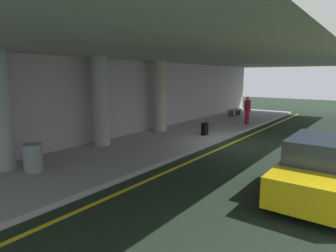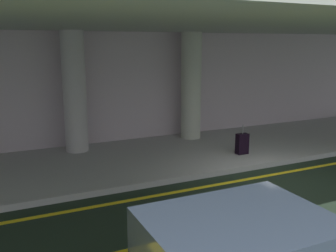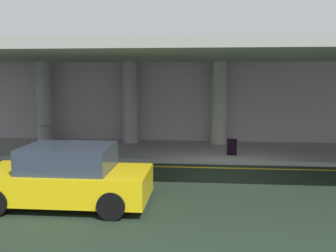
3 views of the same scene
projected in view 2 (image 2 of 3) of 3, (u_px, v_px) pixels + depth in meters
The scene contains 8 objects.
ground_plane at pixel (276, 182), 9.60m from camera, with size 60.00×60.00×0.00m, color black.
sidewalk at pixel (211, 149), 12.33m from camera, with size 26.00×4.20×0.15m, color #A9A8A8.
lane_stripe_yellow at pixel (264, 176), 10.02m from camera, with size 26.00×0.14×0.01m, color yellow.
support_column_left_mid at pixel (75, 92), 11.53m from camera, with size 0.70×0.70×3.65m, color #ABA5A6.
support_column_center at pixel (191, 86), 13.19m from camera, with size 0.70×0.70×3.65m, color #AFAFA1.
ceiling_overhang at pixel (224, 25), 11.07m from camera, with size 28.00×13.20×0.30m, color #989D95.
terminal_back_wall at pixel (180, 86), 13.94m from camera, with size 26.00×0.30×3.80m, color #BAA9B3.
suitcase_upright_primary at pixel (242, 144), 11.50m from camera, with size 0.36×0.22×0.90m.
Camera 2 is at (-6.32, -7.07, 3.40)m, focal length 40.88 mm.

